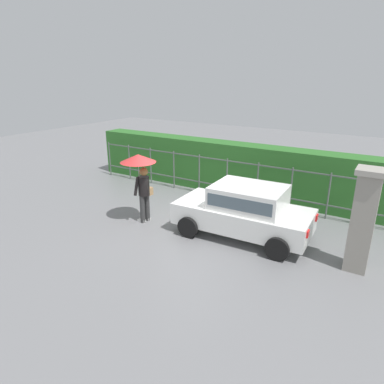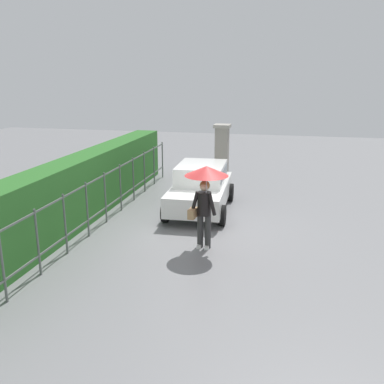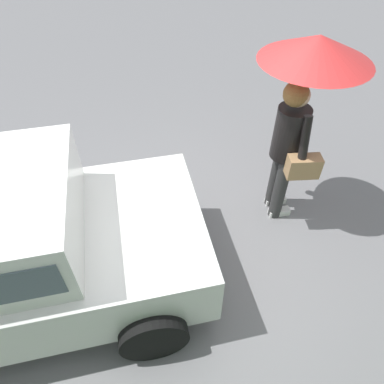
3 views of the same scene
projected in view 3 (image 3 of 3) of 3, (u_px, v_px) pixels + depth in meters
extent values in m
plane|color=slate|center=(180.00, 255.00, 3.89)|extent=(40.00, 40.00, 0.00)
cube|color=white|center=(2.00, 262.00, 3.15)|extent=(3.76, 1.78, 0.60)
cylinder|color=black|center=(134.00, 198.00, 4.12)|extent=(0.61, 0.20, 0.60)
cylinder|color=black|center=(154.00, 335.00, 2.95)|extent=(0.61, 0.20, 0.60)
cylinder|color=#333333|center=(276.00, 178.00, 4.18)|extent=(0.15, 0.15, 0.86)
cylinder|color=#333333|center=(280.00, 189.00, 4.03)|extent=(0.15, 0.15, 0.86)
cube|color=white|center=(275.00, 200.00, 4.45)|extent=(0.26, 0.10, 0.08)
cube|color=white|center=(279.00, 212.00, 4.31)|extent=(0.26, 0.10, 0.08)
cylinder|color=black|center=(290.00, 133.00, 3.60)|extent=(0.34, 0.34, 0.58)
sphere|color=#DBAD89|center=(299.00, 96.00, 3.30)|extent=(0.22, 0.22, 0.22)
sphere|color=olive|center=(296.00, 94.00, 3.28)|extent=(0.25, 0.25, 0.25)
cylinder|color=black|center=(292.00, 119.00, 3.74)|extent=(0.12, 0.23, 0.56)
cylinder|color=black|center=(304.00, 143.00, 3.43)|extent=(0.12, 0.23, 0.56)
cylinder|color=#B2B2B7|center=(305.00, 99.00, 3.42)|extent=(0.02, 0.02, 0.77)
cone|color=red|center=(317.00, 48.00, 3.07)|extent=(1.05, 1.05, 0.23)
cube|color=tan|center=(303.00, 166.00, 3.59)|extent=(0.36, 0.20, 0.24)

